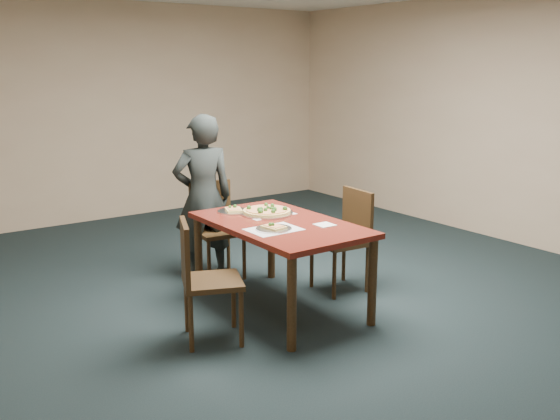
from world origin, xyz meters
TOP-DOWN VIEW (x-y plane):
  - ground at (0.00, 0.00)m, footprint 8.00×8.00m
  - room_shell at (0.00, 0.00)m, footprint 8.00×8.00m
  - dining_table at (-0.36, 0.09)m, footprint 0.90×1.50m
  - chair_far at (-0.36, 1.17)m, footprint 0.46×0.46m
  - chair_left at (-1.18, -0.08)m, footprint 0.55×0.55m
  - chair_right at (0.42, 0.15)m, footprint 0.46×0.46m
  - diner at (-0.46, 1.20)m, footprint 0.64×0.50m
  - placemat_main at (-0.28, 0.39)m, footprint 0.42×0.32m
  - placemat_near at (-0.54, -0.07)m, footprint 0.40×0.30m
  - pizza_pan at (-0.28, 0.39)m, footprint 0.45×0.45m
  - slice_plate_near at (-0.54, -0.07)m, footprint 0.28×0.28m
  - slice_plate_far at (-0.48, 0.62)m, footprint 0.28×0.28m
  - napkin at (-0.13, -0.20)m, footprint 0.14×0.14m

SIDE VIEW (x-z plane):
  - ground at x=0.00m, z-range 0.00..0.00m
  - chair_far at x=-0.36m, z-range 0.06..0.97m
  - chair_left at x=-1.18m, z-range 0.06..0.97m
  - chair_right at x=0.42m, z-range 0.06..0.97m
  - dining_table at x=-0.36m, z-range 0.28..1.03m
  - placemat_main at x=-0.28m, z-range 0.75..0.75m
  - placemat_near at x=-0.54m, z-range 0.75..0.75m
  - napkin at x=-0.13m, z-range 0.75..0.76m
  - slice_plate_far at x=-0.48m, z-range 0.73..0.79m
  - slice_plate_near at x=-0.54m, z-range 0.74..0.79m
  - pizza_pan at x=-0.28m, z-range 0.74..0.81m
  - diner at x=-0.46m, z-range 0.00..1.56m
  - room_shell at x=0.00m, z-range -2.26..5.74m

